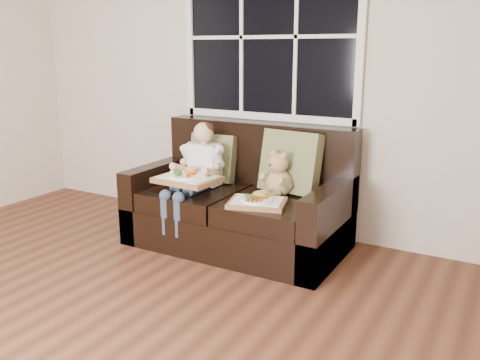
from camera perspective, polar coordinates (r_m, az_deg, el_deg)
The scene contains 8 objects.
window_back at distance 4.35m, azimuth 3.24°, elevation 15.74°, with size 1.62×0.04×1.37m.
loveseat at distance 4.13m, azimuth 0.13°, elevation -3.03°, with size 1.70×0.92×0.96m.
pillow_left at distance 4.36m, azimuth -3.07°, elevation 2.51°, with size 0.41×0.21×0.41m.
pillow_right at distance 4.01m, azimuth 5.69°, elevation 2.01°, with size 0.51×0.27×0.50m.
child at distance 4.12m, azimuth -4.73°, elevation 1.54°, with size 0.36×0.59×0.82m.
teddy_bear at distance 3.92m, azimuth 4.34°, elevation 0.29°, with size 0.25×0.30×0.37m.
tray_left at distance 3.99m, azimuth -5.93°, elevation 0.23°, with size 0.49×0.38×0.11m.
tray_right at distance 3.70m, azimuth 1.95°, elevation -2.42°, with size 0.48×0.41×0.09m.
Camera 1 is at (2.27, -1.42, 1.56)m, focal length 38.00 mm.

